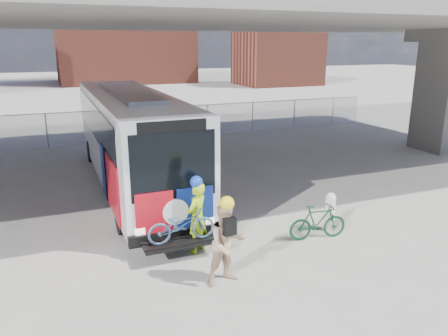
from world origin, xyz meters
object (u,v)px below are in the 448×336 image
bollard (330,210)px  cyclist_hivis (197,216)px  bus (131,132)px  bike_parked (318,222)px  cyclist_tan (227,243)px

bollard → cyclist_hivis: bearing=178.2°
bus → bollard: (4.58, -6.45, -1.49)m
bus → cyclist_hivis: size_ratio=6.14×
cyclist_hivis → bike_parked: bearing=132.7°
cyclist_tan → bike_parked: 3.50m
cyclist_hivis → bike_parked: cyclist_hivis is taller
cyclist_hivis → bike_parked: (3.38, -0.55, -0.50)m
bollard → bus: bearing=125.4°
cyclist_tan → bollard: bearing=15.7°
bus → bollard: size_ratio=11.19×
cyclist_hivis → bike_parked: 3.46m
bus → cyclist_hivis: bus is taller
cyclist_hivis → cyclist_tan: 1.74m
bollard → cyclist_hivis: 4.10m
bollard → cyclist_tan: 4.28m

